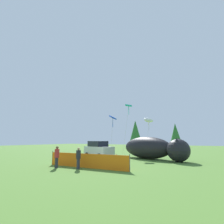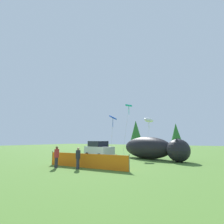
{
  "view_description": "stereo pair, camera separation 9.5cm",
  "coord_description": "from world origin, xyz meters",
  "px_view_note": "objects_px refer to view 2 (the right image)",
  "views": [
    {
      "loc": [
        10.83,
        -14.58,
        2.22
      ],
      "look_at": [
        0.36,
        3.02,
        5.48
      ],
      "focal_mm": 28.0,
      "sensor_mm": 36.0,
      "label": 1
    },
    {
      "loc": [
        10.91,
        -14.53,
        2.22
      ],
      "look_at": [
        0.36,
        3.02,
        5.48
      ],
      "focal_mm": 28.0,
      "sensor_mm": 36.0,
      "label": 2
    }
  ],
  "objects_px": {
    "spectator_in_red_shirt": "(78,157)",
    "folding_chair": "(117,158)",
    "spectator_in_grey_shirt": "(57,156)",
    "parked_car": "(99,149)",
    "kite_teal_diamond": "(129,106)",
    "kite_blue_box": "(113,118)",
    "kite_white_ghost": "(149,120)",
    "inflatable_cat": "(152,149)"
  },
  "relations": [
    {
      "from": "folding_chair",
      "to": "kite_white_ghost",
      "type": "xyz_separation_m",
      "value": [
        0.14,
        8.73,
        4.38
      ]
    },
    {
      "from": "parked_car",
      "to": "kite_white_ghost",
      "type": "bearing_deg",
      "value": 60.4
    },
    {
      "from": "folding_chair",
      "to": "spectator_in_red_shirt",
      "type": "relative_size",
      "value": 0.54
    },
    {
      "from": "spectator_in_grey_shirt",
      "to": "kite_blue_box",
      "type": "xyz_separation_m",
      "value": [
        -0.54,
        9.79,
        4.15
      ]
    },
    {
      "from": "inflatable_cat",
      "to": "spectator_in_red_shirt",
      "type": "relative_size",
      "value": 5.31
    },
    {
      "from": "parked_car",
      "to": "folding_chair",
      "type": "relative_size",
      "value": 4.82
    },
    {
      "from": "parked_car",
      "to": "folding_chair",
      "type": "distance_m",
      "value": 6.17
    },
    {
      "from": "spectator_in_red_shirt",
      "to": "kite_teal_diamond",
      "type": "height_order",
      "value": "kite_teal_diamond"
    },
    {
      "from": "folding_chair",
      "to": "kite_blue_box",
      "type": "distance_m",
      "value": 7.88
    },
    {
      "from": "inflatable_cat",
      "to": "kite_white_ghost",
      "type": "distance_m",
      "value": 5.07
    },
    {
      "from": "folding_chair",
      "to": "kite_teal_diamond",
      "type": "bearing_deg",
      "value": 70.06
    },
    {
      "from": "spectator_in_red_shirt",
      "to": "kite_blue_box",
      "type": "xyz_separation_m",
      "value": [
        -2.39,
        9.3,
        4.19
      ]
    },
    {
      "from": "inflatable_cat",
      "to": "kite_white_ghost",
      "type": "relative_size",
      "value": 1.62
    },
    {
      "from": "spectator_in_red_shirt",
      "to": "folding_chair",
      "type": "bearing_deg",
      "value": 72.53
    },
    {
      "from": "inflatable_cat",
      "to": "spectator_in_red_shirt",
      "type": "bearing_deg",
      "value": -85.73
    },
    {
      "from": "folding_chair",
      "to": "kite_teal_diamond",
      "type": "relative_size",
      "value": 0.12
    },
    {
      "from": "folding_chair",
      "to": "kite_teal_diamond",
      "type": "xyz_separation_m",
      "value": [
        -2.55,
        7.97,
        6.46
      ]
    },
    {
      "from": "inflatable_cat",
      "to": "kite_white_ghost",
      "type": "xyz_separation_m",
      "value": [
        -1.35,
        3.17,
        3.72
      ]
    },
    {
      "from": "spectator_in_grey_shirt",
      "to": "spectator_in_red_shirt",
      "type": "xyz_separation_m",
      "value": [
        1.84,
        0.49,
        -0.04
      ]
    },
    {
      "from": "kite_white_ghost",
      "to": "inflatable_cat",
      "type": "bearing_deg",
      "value": -66.86
    },
    {
      "from": "kite_blue_box",
      "to": "spectator_in_red_shirt",
      "type": "bearing_deg",
      "value": -75.59
    },
    {
      "from": "folding_chair",
      "to": "spectator_in_red_shirt",
      "type": "height_order",
      "value": "spectator_in_red_shirt"
    },
    {
      "from": "inflatable_cat",
      "to": "parked_car",
      "type": "bearing_deg",
      "value": -144.16
    },
    {
      "from": "parked_car",
      "to": "spectator_in_grey_shirt",
      "type": "distance_m",
      "value": 8.47
    },
    {
      "from": "spectator_in_red_shirt",
      "to": "kite_teal_diamond",
      "type": "xyz_separation_m",
      "value": [
        -1.3,
        11.97,
        6.1
      ]
    },
    {
      "from": "spectator_in_red_shirt",
      "to": "kite_blue_box",
      "type": "bearing_deg",
      "value": 104.41
    },
    {
      "from": "spectator_in_red_shirt",
      "to": "spectator_in_grey_shirt",
      "type": "bearing_deg",
      "value": -165.14
    },
    {
      "from": "kite_white_ghost",
      "to": "kite_blue_box",
      "type": "relative_size",
      "value": 0.97
    },
    {
      "from": "parked_car",
      "to": "kite_white_ghost",
      "type": "distance_m",
      "value": 8.01
    },
    {
      "from": "spectator_in_red_shirt",
      "to": "inflatable_cat",
      "type": "bearing_deg",
      "value": 73.94
    },
    {
      "from": "spectator_in_grey_shirt",
      "to": "spectator_in_red_shirt",
      "type": "distance_m",
      "value": 1.91
    },
    {
      "from": "folding_chair",
      "to": "kite_white_ghost",
      "type": "bearing_deg",
      "value": 51.38
    },
    {
      "from": "folding_chair",
      "to": "kite_white_ghost",
      "type": "height_order",
      "value": "kite_white_ghost"
    },
    {
      "from": "kite_teal_diamond",
      "to": "kite_blue_box",
      "type": "distance_m",
      "value": 3.46
    },
    {
      "from": "spectator_in_red_shirt",
      "to": "kite_white_ghost",
      "type": "bearing_deg",
      "value": 83.73
    },
    {
      "from": "kite_blue_box",
      "to": "kite_white_ghost",
      "type": "bearing_deg",
      "value": 42.18
    },
    {
      "from": "spectator_in_grey_shirt",
      "to": "kite_teal_diamond",
      "type": "relative_size",
      "value": 0.23
    },
    {
      "from": "spectator_in_grey_shirt",
      "to": "kite_teal_diamond",
      "type": "xyz_separation_m",
      "value": [
        0.55,
        12.46,
        6.06
      ]
    },
    {
      "from": "spectator_in_grey_shirt",
      "to": "spectator_in_red_shirt",
      "type": "height_order",
      "value": "spectator_in_grey_shirt"
    },
    {
      "from": "spectator_in_grey_shirt",
      "to": "kite_white_ghost",
      "type": "relative_size",
      "value": 0.32
    },
    {
      "from": "inflatable_cat",
      "to": "kite_white_ghost",
      "type": "bearing_deg",
      "value": 133.48
    },
    {
      "from": "spectator_in_grey_shirt",
      "to": "folding_chair",
      "type": "bearing_deg",
      "value": 55.33
    }
  ]
}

